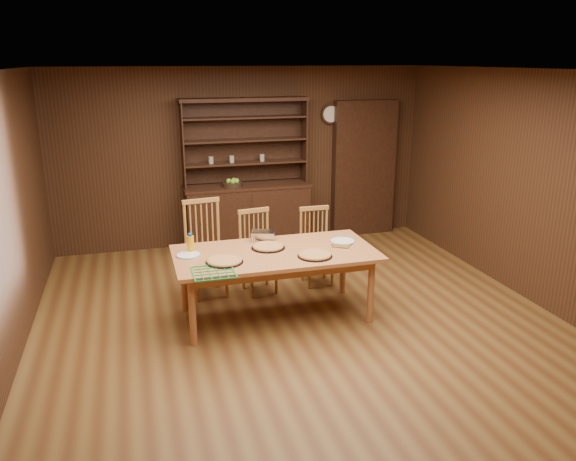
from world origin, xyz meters
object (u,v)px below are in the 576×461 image
object	(u,v)px
chair_left	(205,244)
china_hutch	(247,207)
juice_bottle	(191,244)
chair_center	(257,248)
dining_table	(275,258)
chair_right	(316,243)

from	to	relation	value
chair_left	china_hutch	bearing A→B (deg)	54.65
chair_left	juice_bottle	bearing A→B (deg)	-116.41
china_hutch	chair_center	world-z (taller)	china_hutch
dining_table	chair_center	world-z (taller)	chair_center
chair_center	china_hutch	bearing A→B (deg)	73.46
china_hutch	dining_table	world-z (taller)	china_hutch
chair_left	chair_center	xyz separation A→B (m)	(0.61, -0.09, -0.08)
chair_right	juice_bottle	distance (m)	1.74
dining_table	chair_center	xyz separation A→B (m)	(-0.02, 0.79, -0.15)
chair_center	juice_bottle	world-z (taller)	chair_center
chair_left	chair_right	bearing A→B (deg)	-8.96
china_hutch	chair_right	distance (m)	1.71
chair_center	chair_right	world-z (taller)	chair_center
china_hutch	juice_bottle	world-z (taller)	china_hutch
dining_table	chair_left	xyz separation A→B (m)	(-0.63, 0.88, -0.08)
china_hutch	juice_bottle	bearing A→B (deg)	-115.61
dining_table	chair_left	world-z (taller)	chair_left
juice_bottle	chair_center	bearing A→B (deg)	33.95
chair_left	chair_right	world-z (taller)	chair_left
dining_table	chair_center	bearing A→B (deg)	91.43
chair_center	chair_right	distance (m)	0.76
china_hutch	chair_left	bearing A→B (deg)	-118.09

